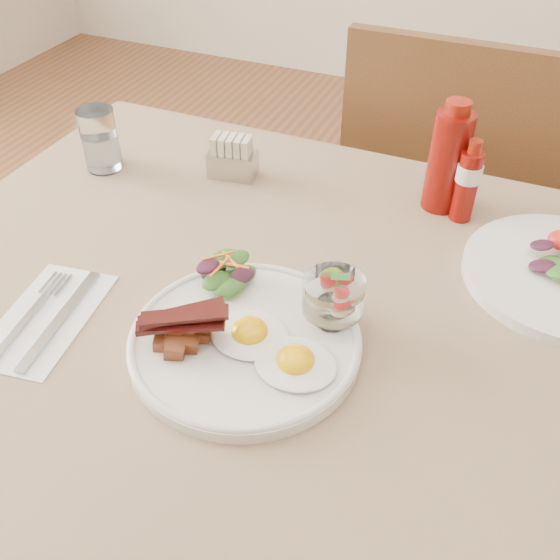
% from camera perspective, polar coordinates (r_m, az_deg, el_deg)
% --- Properties ---
extents(table, '(1.33, 0.88, 0.75)m').
position_cam_1_polar(table, '(0.85, 6.94, -8.74)').
color(table, brown).
rests_on(table, ground).
extents(chair_far, '(0.42, 0.42, 0.93)m').
position_cam_1_polar(chair_far, '(1.44, 14.69, 6.37)').
color(chair_far, brown).
rests_on(chair_far, ground).
extents(main_plate, '(0.28, 0.28, 0.02)m').
position_cam_1_polar(main_plate, '(0.75, -3.22, -5.69)').
color(main_plate, white).
rests_on(main_plate, table).
extents(fried_eggs, '(0.19, 0.13, 0.03)m').
position_cam_1_polar(fried_eggs, '(0.73, -0.74, -6.16)').
color(fried_eggs, white).
rests_on(fried_eggs, main_plate).
extents(bacon_potato_pile, '(0.11, 0.08, 0.05)m').
position_cam_1_polar(bacon_potato_pile, '(0.73, -9.03, -4.50)').
color(bacon_potato_pile, brown).
rests_on(bacon_potato_pile, main_plate).
extents(side_salad, '(0.08, 0.08, 0.04)m').
position_cam_1_polar(side_salad, '(0.81, -4.87, 0.57)').
color(side_salad, '#174A13').
rests_on(side_salad, main_plate).
extents(fruit_cup, '(0.08, 0.08, 0.08)m').
position_cam_1_polar(fruit_cup, '(0.74, 4.92, -1.42)').
color(fruit_cup, white).
rests_on(fruit_cup, main_plate).
extents(ketchup_bottle, '(0.07, 0.07, 0.17)m').
position_cam_1_polar(ketchup_bottle, '(0.99, 15.10, 10.58)').
color(ketchup_bottle, '#630905').
rests_on(ketchup_bottle, table).
extents(hot_sauce_bottle, '(0.05, 0.05, 0.13)m').
position_cam_1_polar(hot_sauce_bottle, '(0.97, 16.75, 8.57)').
color(hot_sauce_bottle, '#630905').
rests_on(hot_sauce_bottle, table).
extents(sugar_caddy, '(0.09, 0.06, 0.07)m').
position_cam_1_polar(sugar_caddy, '(1.06, -4.38, 10.96)').
color(sugar_caddy, '#A9A9AD').
rests_on(sugar_caddy, table).
extents(water_glass, '(0.06, 0.06, 0.11)m').
position_cam_1_polar(water_glass, '(1.12, -16.08, 11.94)').
color(water_glass, white).
rests_on(water_glass, table).
extents(napkin_cutlery, '(0.13, 0.21, 0.01)m').
position_cam_1_polar(napkin_cutlery, '(0.84, -20.57, -3.25)').
color(napkin_cutlery, white).
rests_on(napkin_cutlery, table).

